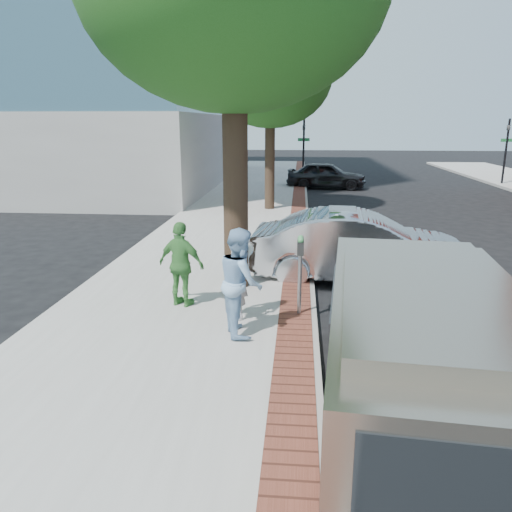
# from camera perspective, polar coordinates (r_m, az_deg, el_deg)

# --- Properties ---
(ground) EXTENTS (120.00, 120.00, 0.00)m
(ground) POSITION_cam_1_polar(r_m,az_deg,el_deg) (9.17, 0.03, -8.06)
(ground) COLOR black
(ground) RESTS_ON ground
(sidewalk) EXTENTS (5.00, 60.00, 0.15)m
(sidewalk) POSITION_cam_1_polar(r_m,az_deg,el_deg) (16.92, -2.67, 3.01)
(sidewalk) COLOR #9E9991
(sidewalk) RESTS_ON ground
(brick_strip) EXTENTS (0.60, 60.00, 0.01)m
(brick_strip) POSITION_cam_1_polar(r_m,az_deg,el_deg) (16.76, 4.81, 3.14)
(brick_strip) COLOR brown
(brick_strip) RESTS_ON sidewalk
(curb) EXTENTS (0.10, 60.00, 0.15)m
(curb) POSITION_cam_1_polar(r_m,az_deg,el_deg) (16.78, 6.00, 2.84)
(curb) COLOR gray
(curb) RESTS_ON ground
(office_base) EXTENTS (18.20, 22.20, 4.00)m
(office_base) POSITION_cam_1_polar(r_m,az_deg,el_deg) (33.39, -19.67, 11.45)
(office_base) COLOR gray
(office_base) RESTS_ON ground
(signal_near) EXTENTS (0.70, 0.15, 3.80)m
(signal_near) POSITION_cam_1_polar(r_m,az_deg,el_deg) (30.43, 5.46, 12.44)
(signal_near) COLOR black
(signal_near) RESTS_ON ground
(signal_far) EXTENTS (0.70, 0.15, 3.80)m
(signal_far) POSITION_cam_1_polar(r_m,az_deg,el_deg) (32.62, 26.70, 11.12)
(signal_far) COLOR black
(signal_far) RESTS_ON ground
(tree_far) EXTENTS (4.80, 4.80, 7.14)m
(tree_far) POSITION_cam_1_polar(r_m,az_deg,el_deg) (20.51, 1.66, 19.80)
(tree_far) COLOR black
(tree_far) RESTS_ON sidewalk
(parking_meter) EXTENTS (0.12, 0.32, 1.47)m
(parking_meter) POSITION_cam_1_polar(r_m,az_deg,el_deg) (9.06, 5.08, -0.33)
(parking_meter) COLOR gray
(parking_meter) RESTS_ON sidewalk
(person_gray) EXTENTS (0.61, 0.68, 1.57)m
(person_gray) POSITION_cam_1_polar(r_m,az_deg,el_deg) (8.91, -2.25, -2.37)
(person_gray) COLOR #B0B0B5
(person_gray) RESTS_ON sidewalk
(person_officer) EXTENTS (0.91, 1.04, 1.80)m
(person_officer) POSITION_cam_1_polar(r_m,az_deg,el_deg) (8.25, -1.77, -2.94)
(person_officer) COLOR #8FB7DD
(person_officer) RESTS_ON sidewalk
(person_green) EXTENTS (1.04, 0.70, 1.65)m
(person_green) POSITION_cam_1_polar(r_m,az_deg,el_deg) (9.62, -8.52, -0.96)
(person_green) COLOR #458B3F
(person_green) RESTS_ON sidewalk
(sedan_silver) EXTENTS (5.04, 2.00, 1.63)m
(sedan_silver) POSITION_cam_1_polar(r_m,az_deg,el_deg) (11.74, 11.78, 1.02)
(sedan_silver) COLOR silver
(sedan_silver) RESTS_ON ground
(bg_car) EXTENTS (4.52, 2.23, 1.48)m
(bg_car) POSITION_cam_1_polar(r_m,az_deg,el_deg) (28.44, 8.04, 9.14)
(bg_car) COLOR black
(bg_car) RESTS_ON ground
(van) EXTENTS (2.49, 5.45, 1.96)m
(van) POSITION_cam_1_polar(r_m,az_deg,el_deg) (6.26, 18.15, -9.57)
(van) COLOR gray
(van) RESTS_ON ground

